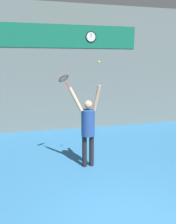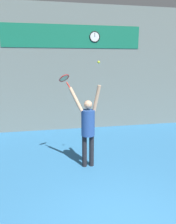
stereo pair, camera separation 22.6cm
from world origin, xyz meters
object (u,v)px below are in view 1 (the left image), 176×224
(tennis_racket, at_px, (64,79))
(tennis_ball, at_px, (99,62))
(scoreboard_clock, at_px, (91,37))
(tennis_player, at_px, (88,126))

(tennis_racket, distance_m, tennis_ball, 1.04)
(scoreboard_clock, bearing_deg, tennis_ball, -101.12)
(scoreboard_clock, bearing_deg, tennis_player, -105.32)
(scoreboard_clock, height_order, tennis_racket, scoreboard_clock)
(scoreboard_clock, distance_m, tennis_racket, 3.72)
(scoreboard_clock, xyz_separation_m, tennis_racket, (-1.51, -3.10, -1.41))
(tennis_player, height_order, tennis_ball, tennis_ball)
(tennis_player, relative_size, tennis_ball, 34.22)
(tennis_ball, bearing_deg, scoreboard_clock, 78.88)
(tennis_racket, height_order, tennis_ball, tennis_ball)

